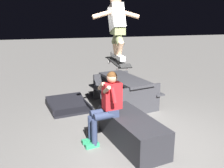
% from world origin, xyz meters
% --- Properties ---
extents(ground_plane, '(40.00, 40.00, 0.00)m').
position_xyz_m(ground_plane, '(0.00, 0.00, 0.00)').
color(ground_plane, slate).
extents(ledge_box_main, '(1.77, 0.98, 0.54)m').
position_xyz_m(ledge_box_main, '(0.19, 0.13, 0.27)').
color(ledge_box_main, '#28282D').
rests_on(ledge_box_main, ground).
extents(person_sitting_on_ledge, '(0.59, 0.78, 1.38)m').
position_xyz_m(person_sitting_on_ledge, '(0.38, 0.57, 0.78)').
color(person_sitting_on_ledge, '#2D3856').
rests_on(person_sitting_on_ledge, ground).
extents(skateboard, '(1.03, 0.25, 0.13)m').
position_xyz_m(skateboard, '(0.55, 0.32, 1.51)').
color(skateboard, black).
extents(skater_airborne, '(0.62, 0.89, 1.12)m').
position_xyz_m(skater_airborne, '(0.61, 0.32, 2.20)').
color(skater_airborne, white).
extents(kicker_ramp, '(1.25, 1.17, 0.32)m').
position_xyz_m(kicker_ramp, '(2.31, 1.16, 0.05)').
color(kicker_ramp, black).
rests_on(kicker_ramp, ground).
extents(picnic_table_back, '(1.98, 1.72, 0.75)m').
position_xyz_m(picnic_table_back, '(2.24, -0.33, 0.50)').
color(picnic_table_back, '#38383D').
rests_on(picnic_table_back, ground).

